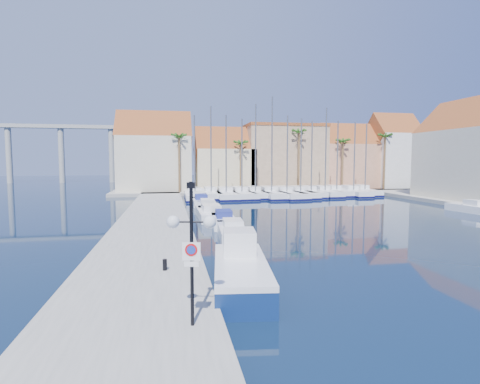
% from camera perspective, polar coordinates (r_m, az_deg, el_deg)
% --- Properties ---
extents(ground, '(260.00, 260.00, 0.00)m').
position_cam_1_polar(ground, '(20.85, 11.34, -10.68)').
color(ground, black).
rests_on(ground, ground).
extents(quay_west, '(6.00, 77.00, 0.50)m').
position_cam_1_polar(quay_west, '(32.56, -13.06, -4.67)').
color(quay_west, gray).
rests_on(quay_west, ground).
extents(shore_north, '(54.00, 16.00, 0.50)m').
position_cam_1_polar(shore_north, '(69.10, 4.06, 0.40)').
color(shore_north, gray).
rests_on(shore_north, ground).
extents(lamp_post, '(1.47, 0.64, 4.41)m').
position_cam_1_polar(lamp_post, '(11.38, -7.41, -6.06)').
color(lamp_post, black).
rests_on(lamp_post, quay_west).
extents(bollard, '(0.21, 0.21, 0.51)m').
position_cam_1_polar(bollard, '(17.86, -11.39, -10.81)').
color(bollard, black).
rests_on(bollard, quay_west).
extents(fishing_boat, '(3.07, 6.91, 2.34)m').
position_cam_1_polar(fishing_boat, '(16.65, 0.10, -11.80)').
color(fishing_boat, navy).
rests_on(fishing_boat, ground).
extents(motorboat_west_0, '(2.27, 5.97, 1.40)m').
position_cam_1_polar(motorboat_west_0, '(27.06, -1.21, -5.90)').
color(motorboat_west_0, white).
rests_on(motorboat_west_0, ground).
extents(motorboat_west_1, '(2.24, 5.95, 1.40)m').
position_cam_1_polar(motorboat_west_1, '(32.02, -2.56, -4.23)').
color(motorboat_west_1, white).
rests_on(motorboat_west_1, ground).
extents(motorboat_west_2, '(2.39, 7.40, 1.40)m').
position_cam_1_polar(motorboat_west_2, '(36.24, -4.53, -3.19)').
color(motorboat_west_2, white).
rests_on(motorboat_west_2, ground).
extents(motorboat_west_3, '(2.48, 6.60, 1.40)m').
position_cam_1_polar(motorboat_west_3, '(41.17, -5.00, -2.23)').
color(motorboat_west_3, white).
rests_on(motorboat_west_3, ground).
extents(motorboat_west_4, '(2.05, 6.37, 1.40)m').
position_cam_1_polar(motorboat_west_4, '(47.00, -5.99, -1.36)').
color(motorboat_west_4, white).
rests_on(motorboat_west_4, ground).
extents(motorboat_west_5, '(2.31, 6.70, 1.40)m').
position_cam_1_polar(motorboat_west_5, '(51.13, -6.45, -0.87)').
color(motorboat_west_5, white).
rests_on(motorboat_west_5, ground).
extents(motorboat_west_6, '(2.40, 6.58, 1.40)m').
position_cam_1_polar(motorboat_west_6, '(57.05, -6.38, -0.28)').
color(motorboat_west_6, white).
rests_on(motorboat_west_6, ground).
extents(motorboat_east_1, '(2.17, 5.19, 1.40)m').
position_cam_1_polar(motorboat_east_1, '(47.03, 31.65, -2.05)').
color(motorboat_east_1, white).
rests_on(motorboat_east_1, ground).
extents(sailboat_0, '(3.01, 10.94, 11.91)m').
position_cam_1_polar(sailboat_0, '(54.48, -6.90, -0.47)').
color(sailboat_0, white).
rests_on(sailboat_0, ground).
extents(sailboat_1, '(2.49, 9.41, 13.42)m').
position_cam_1_polar(sailboat_1, '(55.81, -4.46, -0.28)').
color(sailboat_1, white).
rests_on(sailboat_1, ground).
extents(sailboat_2, '(3.26, 11.08, 12.09)m').
position_cam_1_polar(sailboat_2, '(55.28, -2.19, -0.36)').
color(sailboat_2, white).
rests_on(sailboat_2, ground).
extents(sailboat_3, '(3.39, 11.04, 11.61)m').
position_cam_1_polar(sailboat_3, '(55.88, 0.14, -0.30)').
color(sailboat_3, white).
rests_on(sailboat_3, ground).
extents(sailboat_4, '(3.11, 10.14, 13.87)m').
position_cam_1_polar(sailboat_4, '(56.71, 2.21, -0.19)').
color(sailboat_4, white).
rests_on(sailboat_4, ground).
extents(sailboat_5, '(3.21, 11.75, 14.90)m').
position_cam_1_polar(sailboat_5, '(56.72, 4.66, -0.22)').
color(sailboat_5, white).
rests_on(sailboat_5, ground).
extents(sailboat_6, '(3.88, 12.13, 12.16)m').
position_cam_1_polar(sailboat_6, '(57.05, 6.90, -0.24)').
color(sailboat_6, white).
rests_on(sailboat_6, ground).
extents(sailboat_7, '(2.87, 10.75, 11.80)m').
position_cam_1_polar(sailboat_7, '(57.86, 9.00, -0.19)').
color(sailboat_7, white).
rests_on(sailboat_7, ground).
extents(sailboat_8, '(3.25, 9.74, 11.55)m').
position_cam_1_polar(sailboat_8, '(58.92, 10.63, -0.11)').
color(sailboat_8, white).
rests_on(sailboat_8, ground).
extents(sailboat_9, '(2.89, 9.51, 13.56)m').
position_cam_1_polar(sailboat_9, '(59.82, 12.60, -0.04)').
color(sailboat_9, white).
rests_on(sailboat_9, ground).
extents(sailboat_10, '(2.55, 8.93, 11.74)m').
position_cam_1_polar(sailboat_10, '(61.43, 14.32, 0.04)').
color(sailboat_10, white).
rests_on(sailboat_10, ground).
extents(sailboat_11, '(2.82, 9.54, 11.47)m').
position_cam_1_polar(sailboat_11, '(61.62, 16.69, -0.02)').
color(sailboat_11, white).
rests_on(sailboat_11, ground).
extents(sailboat_12, '(2.53, 8.65, 11.27)m').
position_cam_1_polar(sailboat_12, '(63.55, 18.29, 0.10)').
color(sailboat_12, white).
rests_on(sailboat_12, ground).
extents(building_0, '(12.30, 9.00, 13.50)m').
position_cam_1_polar(building_0, '(65.65, -12.88, 5.54)').
color(building_0, beige).
rests_on(building_0, shore_north).
extents(building_1, '(10.30, 8.00, 11.00)m').
position_cam_1_polar(building_1, '(66.30, -2.41, 4.59)').
color(building_1, beige).
rests_on(building_1, shore_north).
extents(building_2, '(14.20, 10.20, 11.50)m').
position_cam_1_polar(building_2, '(69.73, 6.49, 5.36)').
color(building_2, '#9F8162').
rests_on(building_2, shore_north).
extents(building_3, '(10.30, 8.00, 12.00)m').
position_cam_1_polar(building_3, '(73.27, 15.75, 4.87)').
color(building_3, tan).
rests_on(building_3, shore_north).
extents(building_4, '(8.30, 8.00, 14.00)m').
position_cam_1_polar(building_4, '(76.87, 22.15, 5.51)').
color(building_4, silver).
rests_on(building_4, shore_north).
extents(building_6, '(9.00, 14.30, 13.50)m').
position_cam_1_polar(building_6, '(58.20, 32.31, 5.03)').
color(building_6, beige).
rests_on(building_6, shore_east).
extents(palm_0, '(2.60, 2.60, 10.15)m').
position_cam_1_polar(palm_0, '(60.73, -9.29, 8.08)').
color(palm_0, brown).
rests_on(palm_0, shore_north).
extents(palm_1, '(2.60, 2.60, 9.15)m').
position_cam_1_polar(palm_1, '(61.76, 0.11, 7.21)').
color(palm_1, brown).
rests_on(palm_1, shore_north).
extents(palm_2, '(2.60, 2.60, 11.15)m').
position_cam_1_polar(palm_2, '(64.50, 8.97, 8.73)').
color(palm_2, brown).
rests_on(palm_2, shore_north).
extents(palm_3, '(2.60, 2.60, 9.65)m').
position_cam_1_polar(palm_3, '(67.53, 15.41, 7.24)').
color(palm_3, brown).
rests_on(palm_3, shore_north).
extents(palm_4, '(2.60, 2.60, 10.65)m').
position_cam_1_polar(palm_4, '(71.45, 21.25, 7.70)').
color(palm_4, brown).
rests_on(palm_4, shore_north).
extents(viaduct, '(48.00, 2.20, 14.45)m').
position_cam_1_polar(viaduct, '(105.50, -28.30, 6.79)').
color(viaduct, '#9E9E99').
rests_on(viaduct, ground).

